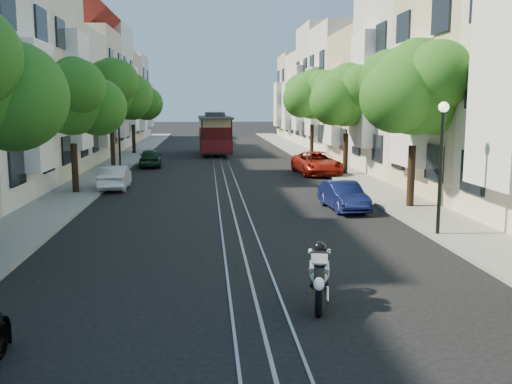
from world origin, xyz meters
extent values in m
plane|color=black|center=(0.00, 28.00, 0.00)|extent=(200.00, 200.00, 0.00)
cube|color=gray|center=(7.25, 28.00, 0.06)|extent=(2.50, 80.00, 0.12)
cube|color=gray|center=(-7.25, 28.00, 0.06)|extent=(2.50, 80.00, 0.12)
cube|color=gray|center=(-0.55, 28.00, 0.01)|extent=(0.06, 80.00, 0.02)
cube|color=gray|center=(0.00, 28.00, 0.01)|extent=(0.06, 80.00, 0.02)
cube|color=gray|center=(0.55, 28.00, 0.01)|extent=(0.06, 80.00, 0.02)
cube|color=tan|center=(0.00, 28.00, 0.00)|extent=(0.08, 80.00, 0.01)
cube|color=white|center=(8.20, 4.00, 4.62)|extent=(0.90, 3.04, 6.05)
cube|color=beige|center=(12.00, 12.00, 5.00)|extent=(7.00, 8.00, 10.00)
cube|color=white|center=(8.20, 12.00, 4.20)|extent=(0.90, 3.04, 5.50)
cube|color=silver|center=(12.00, 20.00, 6.00)|extent=(7.00, 8.00, 12.00)
cube|color=white|center=(8.20, 20.00, 5.04)|extent=(0.90, 3.04, 6.60)
cube|color=#C6B28C|center=(12.00, 28.00, 4.50)|extent=(7.00, 8.00, 9.00)
cube|color=white|center=(8.20, 28.00, 3.78)|extent=(0.90, 3.04, 4.95)
cube|color=white|center=(12.00, 36.00, 5.25)|extent=(7.00, 8.00, 10.50)
cube|color=white|center=(8.20, 36.00, 4.41)|extent=(0.90, 3.04, 5.78)
cube|color=beige|center=(12.00, 44.00, 5.75)|extent=(7.00, 8.00, 11.50)
cube|color=white|center=(8.20, 44.00, 4.83)|extent=(0.90, 3.04, 6.32)
cube|color=silver|center=(12.00, 52.00, 4.75)|extent=(7.00, 8.00, 9.50)
cube|color=white|center=(8.20, 52.00, 3.99)|extent=(0.90, 3.04, 5.23)
cube|color=beige|center=(12.00, 60.00, 5.00)|extent=(7.00, 8.00, 10.00)
cube|color=white|center=(8.20, 60.00, 4.20)|extent=(0.90, 3.04, 5.50)
cube|color=white|center=(-8.20, 12.00, 4.12)|extent=(0.90, 3.04, 5.39)
cube|color=beige|center=(-12.00, 20.00, 5.88)|extent=(7.00, 8.00, 11.76)
cube|color=white|center=(-8.20, 20.00, 4.94)|extent=(0.90, 3.04, 6.47)
cube|color=silver|center=(-12.00, 28.00, 4.41)|extent=(7.00, 8.00, 8.82)
cube|color=white|center=(-8.20, 28.00, 3.70)|extent=(0.90, 3.04, 4.85)
cube|color=beige|center=(-12.00, 36.00, 5.14)|extent=(7.00, 8.00, 10.29)
cube|color=white|center=(-8.20, 36.00, 4.32)|extent=(0.90, 3.04, 5.66)
cube|color=silver|center=(-12.00, 44.00, 5.63)|extent=(7.00, 8.00, 11.27)
cube|color=white|center=(-8.20, 44.00, 4.73)|extent=(0.90, 3.04, 6.20)
cube|color=#C6B28C|center=(-12.00, 52.00, 4.66)|extent=(7.00, 8.00, 9.31)
cube|color=white|center=(-8.20, 52.00, 3.91)|extent=(0.90, 3.04, 5.12)
cube|color=white|center=(-12.00, 60.00, 4.90)|extent=(7.00, 8.00, 9.80)
cube|color=white|center=(-8.20, 60.00, 4.12)|extent=(0.90, 3.04, 5.39)
cylinder|color=black|center=(7.20, 9.00, 1.34)|extent=(0.30, 0.30, 2.45)
sphere|color=#255415|center=(7.20, 9.00, 4.81)|extent=(3.64, 3.64, 3.64)
sphere|color=#255415|center=(8.30, 9.50, 4.41)|extent=(2.91, 2.91, 2.91)
sphere|color=#255415|center=(6.25, 8.30, 4.51)|extent=(2.84, 2.84, 2.84)
sphere|color=#255415|center=(7.30, 9.10, 5.71)|extent=(2.18, 2.18, 2.18)
cylinder|color=black|center=(7.20, 20.00, 1.31)|extent=(0.30, 0.30, 2.38)
sphere|color=#255415|center=(7.20, 20.00, 4.68)|extent=(3.54, 3.54, 3.54)
sphere|color=#255415|center=(8.30, 20.50, 4.28)|extent=(2.83, 2.83, 2.83)
sphere|color=#255415|center=(6.25, 19.30, 4.38)|extent=(2.76, 2.76, 2.76)
sphere|color=#255415|center=(7.30, 20.10, 5.58)|extent=(2.12, 2.12, 2.12)
cylinder|color=black|center=(7.20, 31.00, 1.38)|extent=(0.30, 0.30, 2.52)
sphere|color=#255415|center=(7.20, 31.00, 4.94)|extent=(3.74, 3.74, 3.74)
sphere|color=#255415|center=(8.30, 31.50, 4.54)|extent=(3.00, 3.00, 3.00)
sphere|color=#255415|center=(6.25, 30.30, 4.64)|extent=(2.92, 2.92, 2.92)
sphere|color=#255415|center=(7.30, 31.10, 5.84)|extent=(2.25, 2.25, 2.25)
sphere|color=#255415|center=(-6.10, 2.50, 4.41)|extent=(2.91, 2.91, 2.91)
cylinder|color=black|center=(-7.20, 14.00, 1.26)|extent=(0.30, 0.30, 2.27)
sphere|color=#255415|center=(-7.20, 14.00, 4.47)|extent=(3.38, 3.38, 3.38)
sphere|color=#255415|center=(-6.10, 14.50, 4.07)|extent=(2.70, 2.70, 2.70)
sphere|color=#255415|center=(-8.15, 13.30, 4.17)|extent=(2.64, 2.64, 2.64)
sphere|color=#255415|center=(-7.10, 14.10, 5.38)|extent=(2.03, 2.03, 2.03)
cylinder|color=black|center=(-7.20, 25.00, 1.43)|extent=(0.30, 0.30, 2.62)
sphere|color=#255415|center=(-7.20, 25.00, 5.14)|extent=(3.90, 3.90, 3.90)
sphere|color=#255415|center=(-6.10, 25.50, 4.74)|extent=(3.12, 3.12, 3.12)
sphere|color=#255415|center=(-8.15, 24.30, 4.84)|extent=(3.04, 3.04, 3.04)
sphere|color=#255415|center=(-7.10, 25.10, 6.04)|extent=(2.34, 2.34, 2.34)
cylinder|color=black|center=(-7.20, 36.00, 1.31)|extent=(0.30, 0.30, 2.38)
sphere|color=#255415|center=(-7.20, 36.00, 4.68)|extent=(3.54, 3.54, 3.54)
sphere|color=#255415|center=(-6.10, 36.50, 4.28)|extent=(2.83, 2.83, 2.83)
sphere|color=#255415|center=(-8.15, 35.30, 4.38)|extent=(2.76, 2.76, 2.76)
sphere|color=#255415|center=(-7.10, 36.10, 5.58)|extent=(2.12, 2.12, 2.12)
cylinder|color=black|center=(6.30, 4.00, 2.12)|extent=(0.12, 0.12, 4.00)
sphere|color=#FFF2CC|center=(6.30, 4.00, 4.12)|extent=(0.32, 0.32, 0.32)
cylinder|color=black|center=(-6.30, 22.00, 2.12)|extent=(0.12, 0.12, 4.00)
sphere|color=#FFF2CC|center=(-6.30, 22.00, 4.12)|extent=(0.32, 0.32, 0.32)
torus|color=black|center=(1.20, -2.34, 0.30)|extent=(0.30, 0.77, 0.76)
torus|color=black|center=(1.46, -1.06, 0.80)|extent=(0.50, 0.69, 0.74)
ellipsoid|color=white|center=(1.33, -1.72, 0.73)|extent=(0.64, 1.08, 0.81)
ellipsoid|color=white|center=(1.28, -1.94, 0.96)|extent=(0.48, 0.62, 0.46)
cube|color=black|center=(1.19, -2.37, 0.82)|extent=(0.32, 0.58, 0.30)
cube|color=silver|center=(1.27, -1.98, 1.06)|extent=(0.44, 0.63, 0.32)
sphere|color=black|center=(1.34, -1.66, 1.21)|extent=(0.27, 0.27, 0.27)
cube|color=black|center=(-0.33, 35.39, 0.47)|extent=(2.69, 8.50, 0.32)
cube|color=#470B10|center=(-0.33, 35.39, 1.74)|extent=(2.70, 5.34, 2.53)
cube|color=beige|center=(-0.33, 35.39, 2.68)|extent=(2.75, 5.40, 0.63)
cube|color=#2D2D30|center=(-0.33, 35.39, 3.11)|extent=(2.91, 8.50, 0.19)
cube|color=#2D2D30|center=(-0.33, 35.39, 3.37)|extent=(1.63, 4.78, 0.37)
imported|color=#0C133F|center=(4.43, 8.96, 0.57)|extent=(1.49, 3.54, 1.14)
imported|color=maroon|center=(5.60, 20.65, 0.69)|extent=(2.59, 5.08, 1.37)
imported|color=white|center=(-5.60, 15.49, 0.60)|extent=(1.38, 3.68, 1.20)
imported|color=#14331F|center=(-4.84, 25.79, 0.61)|extent=(1.66, 3.68, 1.23)
camera|label=1|loc=(-1.01, -13.21, 4.20)|focal=40.00mm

